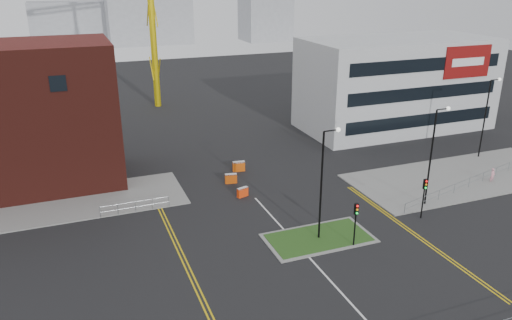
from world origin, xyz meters
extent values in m
plane|color=black|center=(0.00, 0.00, 0.00)|extent=(200.00, 200.00, 0.00)
cube|color=slate|center=(-20.00, 22.00, 0.06)|extent=(28.00, 8.00, 0.12)
cube|color=slate|center=(22.00, 14.00, 0.06)|extent=(24.00, 10.00, 0.12)
cube|color=slate|center=(2.00, 8.00, 0.04)|extent=(8.60, 4.60, 0.08)
cube|color=#254717|center=(2.00, 8.00, 0.06)|extent=(8.00, 4.00, 0.12)
cube|color=#4D1913|center=(-20.00, 28.00, 7.00)|extent=(18.00, 10.00, 14.00)
cube|color=black|center=(-16.00, 22.98, 11.00)|extent=(1.40, 0.10, 1.40)
cube|color=silver|center=(26.00, 32.00, 6.00)|extent=(25.00, 12.00, 12.00)
cube|color=black|center=(26.00, 25.98, 2.50)|extent=(22.00, 0.10, 1.60)
cube|color=black|center=(26.00, 25.98, 6.00)|extent=(22.00, 0.10, 1.60)
cube|color=black|center=(26.00, 25.98, 9.50)|extent=(22.00, 0.10, 1.60)
cube|color=maroon|center=(32.00, 25.92, 9.50)|extent=(7.00, 0.15, 4.00)
cube|color=white|center=(32.00, 25.82, 9.50)|extent=(5.00, 0.05, 1.00)
cylinder|color=black|center=(2.00, 8.00, 4.50)|extent=(0.16, 0.16, 9.00)
cylinder|color=black|center=(2.60, 8.00, 9.00)|extent=(1.20, 0.10, 0.10)
sphere|color=silver|center=(3.20, 8.00, 9.00)|extent=(0.36, 0.36, 0.36)
cylinder|color=black|center=(14.00, 10.00, 4.50)|extent=(0.16, 0.16, 9.00)
cylinder|color=black|center=(14.60, 10.00, 9.00)|extent=(1.20, 0.10, 0.10)
sphere|color=silver|center=(15.20, 10.00, 9.00)|extent=(0.36, 0.36, 0.36)
cylinder|color=black|center=(28.00, 18.00, 4.50)|extent=(0.16, 0.16, 9.00)
cylinder|color=black|center=(28.60, 18.00, 9.00)|extent=(1.20, 0.10, 0.10)
sphere|color=silver|center=(29.20, 18.00, 9.00)|extent=(0.36, 0.36, 0.36)
cylinder|color=black|center=(4.00, 6.00, 1.50)|extent=(0.12, 0.12, 3.00)
cube|color=black|center=(4.00, 6.00, 3.20)|extent=(0.28, 0.22, 0.90)
sphere|color=red|center=(4.00, 5.87, 3.50)|extent=(0.18, 0.18, 0.18)
sphere|color=orange|center=(4.00, 5.87, 3.20)|extent=(0.18, 0.18, 0.18)
sphere|color=#0CCC33|center=(4.00, 5.87, 2.90)|extent=(0.18, 0.18, 0.18)
cylinder|color=black|center=(12.00, 8.00, 1.50)|extent=(0.12, 0.12, 3.00)
cube|color=black|center=(12.00, 8.00, 3.20)|extent=(0.28, 0.22, 0.90)
sphere|color=red|center=(12.00, 7.87, 3.50)|extent=(0.18, 0.18, 0.18)
sphere|color=orange|center=(12.00, 7.87, 3.20)|extent=(0.18, 0.18, 0.18)
sphere|color=#0CCC33|center=(12.00, 7.87, 2.90)|extent=(0.18, 0.18, 0.18)
cylinder|color=gray|center=(-11.00, 18.00, 1.05)|extent=(6.00, 0.04, 0.04)
cylinder|color=gray|center=(-11.00, 18.00, 0.55)|extent=(6.00, 0.04, 0.04)
cylinder|color=gray|center=(-14.00, 18.00, 0.55)|extent=(0.05, 0.05, 1.10)
cylinder|color=gray|center=(-8.00, 18.00, 0.55)|extent=(0.05, 0.05, 1.10)
cylinder|color=gray|center=(20.50, 11.50, 1.05)|extent=(19.01, 5.04, 0.04)
cylinder|color=gray|center=(20.50, 11.50, 0.55)|extent=(19.01, 5.04, 0.04)
cylinder|color=gray|center=(11.00, 9.00, 0.55)|extent=(0.05, 0.05, 1.10)
cube|color=silver|center=(0.00, 2.00, 0.01)|extent=(0.15, 30.00, 0.01)
cube|color=gold|center=(-9.00, 10.00, 0.01)|extent=(0.12, 24.00, 0.01)
cube|color=gold|center=(-8.70, 10.00, 0.01)|extent=(0.12, 24.00, 0.01)
cube|color=gold|center=(9.50, 6.00, 0.01)|extent=(0.12, 20.00, 0.01)
cube|color=gold|center=(9.80, 6.00, 0.01)|extent=(0.12, 20.00, 0.01)
cube|color=gray|center=(10.00, 130.00, 8.00)|extent=(24.00, 12.00, 16.00)
cube|color=gray|center=(-8.00, 140.00, 6.00)|extent=(30.00, 12.00, 12.00)
imported|color=pink|center=(23.71, 11.76, 0.78)|extent=(0.64, 0.49, 1.56)
cube|color=#C4470A|center=(-1.00, 21.21, 0.50)|extent=(1.24, 0.60, 0.99)
cube|color=silver|center=(-1.00, 21.21, 0.94)|extent=(1.24, 0.60, 0.12)
cube|color=#D34F0B|center=(0.81, 24.00, 0.54)|extent=(1.34, 0.57, 1.08)
cube|color=silver|center=(0.81, 24.00, 1.03)|extent=(1.34, 0.57, 0.13)
cube|color=#FF3E0E|center=(-1.00, 17.72, 0.46)|extent=(1.16, 0.68, 0.92)
cube|color=silver|center=(-1.00, 17.72, 0.87)|extent=(1.16, 0.68, 0.11)
camera|label=1|loc=(-15.40, -23.02, 20.03)|focal=35.00mm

